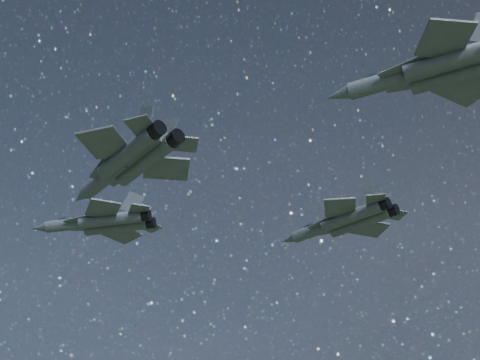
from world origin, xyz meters
The scene contains 4 objects.
jet_lead centered at (-19.99, -0.81, 150.94)m, with size 16.33×10.83×4.16m.
jet_left centered at (6.50, 11.25, 148.63)m, with size 16.03×11.26×4.05m.
jet_right centered at (-3.46, -14.95, 146.13)m, with size 17.94×12.08×4.53m.
jet_slot centered at (24.88, -5.61, 150.96)m, with size 19.31×13.45×4.86m.
Camera 1 is at (40.81, -62.32, 104.09)m, focal length 60.00 mm.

